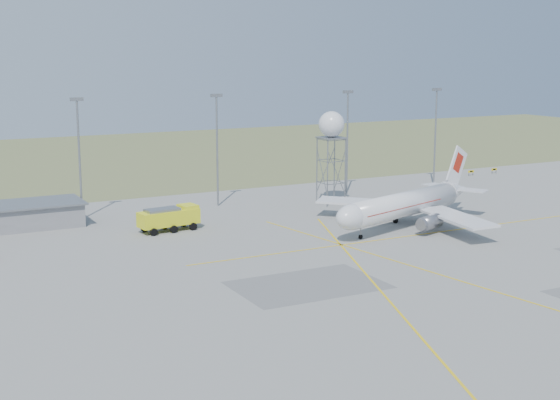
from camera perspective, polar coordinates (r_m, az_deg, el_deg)
ground at (r=95.63m, az=17.19°, el=-6.65°), size 400.00×400.00×0.00m
grass_strip at (r=216.07m, az=-9.87°, el=3.20°), size 400.00×120.00×0.03m
building_grey at (r=132.23m, az=-18.30°, el=-1.07°), size 19.00×10.00×3.90m
mast_a at (r=134.49m, az=-14.49°, el=3.69°), size 2.20×0.50×20.50m
mast_b at (r=142.23m, az=-4.63°, el=4.36°), size 2.20×0.50×20.50m
mast_c at (r=155.28m, az=4.95°, el=4.89°), size 2.20×0.50×20.50m
mast_d at (r=168.11m, az=11.31°, el=5.17°), size 2.20×0.50×20.50m
taxi_sign_near at (r=184.02m, az=13.80°, el=2.03°), size 1.60×0.17×1.20m
taxi_sign_far at (r=188.69m, az=15.40°, el=2.16°), size 1.60×0.17×1.20m
airliner_main at (r=126.98m, az=9.15°, el=-0.34°), size 34.42×32.49×11.99m
radar_tower at (r=143.97m, az=3.77°, el=3.50°), size 4.77×4.77×17.26m
fire_truck at (r=124.32m, az=-8.03°, el=-1.40°), size 10.00×4.84×3.87m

